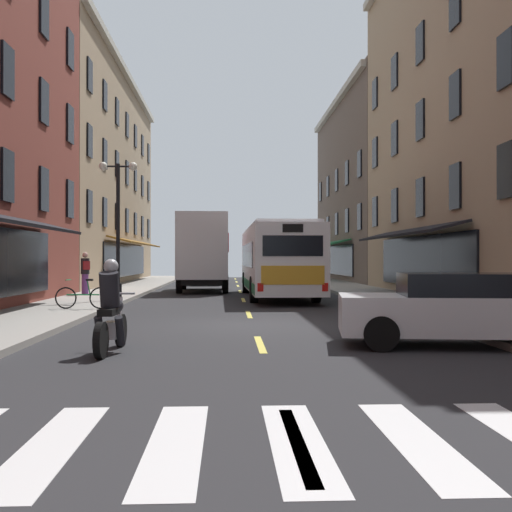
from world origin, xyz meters
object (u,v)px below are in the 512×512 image
(street_lamp_twin, at_px, (118,223))
(sedan_near, at_px, (457,309))
(sedan_mid, at_px, (207,274))
(bicycle_near, at_px, (83,297))
(box_truck, at_px, (203,253))
(motorcycle_rider, at_px, (111,313))
(pedestrian_near, at_px, (85,272))
(transit_bus, at_px, (277,260))

(street_lamp_twin, bearing_deg, sedan_near, -54.33)
(sedan_near, distance_m, street_lamp_twin, 14.61)
(sedan_mid, relative_size, street_lamp_twin, 0.92)
(sedan_near, distance_m, bicycle_near, 11.52)
(box_truck, height_order, motorcycle_rider, box_truck)
(sedan_mid, xyz_separation_m, pedestrian_near, (-4.70, -13.30, 0.39))
(sedan_near, xyz_separation_m, sedan_mid, (-5.67, 28.36, -0.01))
(transit_bus, distance_m, box_truck, 5.92)
(transit_bus, relative_size, box_truck, 1.70)
(street_lamp_twin, bearing_deg, bicycle_near, -94.29)
(bicycle_near, bearing_deg, sedan_near, -40.67)
(box_truck, distance_m, street_lamp_twin, 8.71)
(transit_bus, distance_m, bicycle_near, 10.00)
(sedan_near, bearing_deg, motorcycle_rider, -175.08)
(bicycle_near, relative_size, pedestrian_near, 0.95)
(motorcycle_rider, distance_m, street_lamp_twin, 12.65)
(transit_bus, relative_size, sedan_near, 2.51)
(sedan_near, bearing_deg, transit_bus, 98.50)
(transit_bus, relative_size, motorcycle_rider, 5.50)
(sedan_near, bearing_deg, sedan_mid, 101.31)
(box_truck, xyz_separation_m, street_lamp_twin, (-2.83, -8.17, 1.01))
(pedestrian_near, bearing_deg, bicycle_near, -104.16)
(pedestrian_near, bearing_deg, motorcycle_rider, -102.15)
(transit_bus, xyz_separation_m, motorcycle_rider, (-4.17, -15.58, -0.90))
(box_truck, bearing_deg, transit_bus, -55.57)
(transit_bus, relative_size, street_lamp_twin, 2.23)
(transit_bus, relative_size, sedan_mid, 2.43)
(motorcycle_rider, bearing_deg, bicycle_near, 106.06)
(sedan_near, height_order, street_lamp_twin, street_lamp_twin)
(sedan_near, xyz_separation_m, pedestrian_near, (-10.37, 15.06, 0.38))
(motorcycle_rider, height_order, pedestrian_near, pedestrian_near)
(bicycle_near, relative_size, street_lamp_twin, 0.34)
(bicycle_near, bearing_deg, motorcycle_rider, -73.94)
(box_truck, height_order, street_lamp_twin, street_lamp_twin)
(bicycle_near, bearing_deg, box_truck, 75.74)
(street_lamp_twin, bearing_deg, box_truck, 70.87)
(sedan_near, height_order, motorcycle_rider, motorcycle_rider)
(box_truck, relative_size, bicycle_near, 3.92)
(sedan_mid, bearing_deg, bicycle_near, -98.36)
(sedan_mid, height_order, motorcycle_rider, motorcycle_rider)
(motorcycle_rider, distance_m, pedestrian_near, 16.11)
(motorcycle_rider, height_order, bicycle_near, motorcycle_rider)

